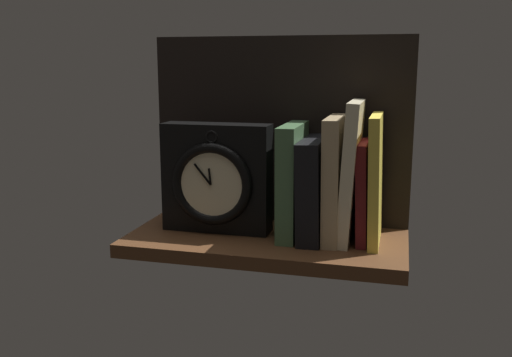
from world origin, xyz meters
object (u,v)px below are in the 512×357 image
object	(u,v)px
framed_clock	(216,179)
book_cream_twain	(351,171)
book_green_romantic	(293,180)
book_maroon_dawkins	(363,191)
book_tan_shortstories	(335,178)
book_black_skeptic	(314,188)
book_yellow_seinlanguage	(376,179)

from	to	relation	value
framed_clock	book_cream_twain	bearing A→B (deg)	3.39
book_green_romantic	framed_clock	distance (cm)	14.65
book_maroon_dawkins	book_tan_shortstories	bearing A→B (deg)	180.00
book_tan_shortstories	book_maroon_dawkins	xyz separation A→B (cm)	(5.20, 0.00, -2.15)
book_black_skeptic	book_yellow_seinlanguage	xyz separation A→B (cm)	(11.15, 0.00, 2.33)
book_green_romantic	book_cream_twain	world-z (taller)	book_cream_twain
book_yellow_seinlanguage	framed_clock	xyz separation A→B (cm)	(-29.76, -1.50, -1.25)
book_cream_twain	book_black_skeptic	bearing A→B (deg)	180.00
book_maroon_dawkins	book_black_skeptic	bearing A→B (deg)	180.00
book_green_romantic	book_tan_shortstories	world-z (taller)	book_tan_shortstories
book_black_skeptic	book_yellow_seinlanguage	size ratio (longest dim) A/B	0.80
book_tan_shortstories	book_cream_twain	bearing A→B (deg)	0.00
book_green_romantic	book_yellow_seinlanguage	distance (cm)	15.23
book_green_romantic	book_tan_shortstories	bearing A→B (deg)	0.00
book_tan_shortstories	book_black_skeptic	bearing A→B (deg)	180.00
book_tan_shortstories	book_maroon_dawkins	distance (cm)	5.63
book_green_romantic	book_maroon_dawkins	world-z (taller)	book_green_romantic
book_maroon_dawkins	framed_clock	xyz separation A→B (cm)	(-27.63, -1.50, 1.17)
book_cream_twain	book_maroon_dawkins	distance (cm)	4.27
book_cream_twain	framed_clock	distance (cm)	25.45
book_tan_shortstories	book_cream_twain	world-z (taller)	book_cream_twain
book_tan_shortstories	book_yellow_seinlanguage	bearing A→B (deg)	0.00
book_cream_twain	book_maroon_dawkins	bearing A→B (deg)	0.00
book_green_romantic	book_yellow_seinlanguage	bearing A→B (deg)	0.00
book_tan_shortstories	book_cream_twain	distance (cm)	3.21
framed_clock	book_yellow_seinlanguage	bearing A→B (deg)	2.89
book_maroon_dawkins	framed_clock	size ratio (longest dim) A/B	0.88
book_green_romantic	book_maroon_dawkins	distance (cm)	13.13
framed_clock	book_maroon_dawkins	bearing A→B (deg)	3.11
book_tan_shortstories	book_maroon_dawkins	world-z (taller)	book_tan_shortstories
book_yellow_seinlanguage	book_maroon_dawkins	bearing A→B (deg)	180.00
book_tan_shortstories	book_maroon_dawkins	size ratio (longest dim) A/B	1.24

